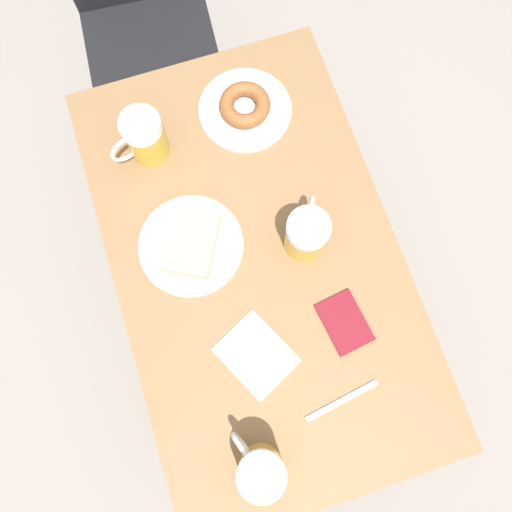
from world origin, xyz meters
The scene contains 11 objects.
ground_plane centered at (0.00, 0.00, 0.00)m, with size 8.00×8.00×0.00m, color gray.
table centered at (0.00, 0.00, 0.65)m, with size 0.65×1.09×0.71m.
chair centered at (-0.07, 0.90, 0.53)m, with size 0.43×0.43×0.86m.
plate_with_cake centered at (-0.13, 0.07, 0.73)m, with size 0.24×0.24×0.04m.
plate_with_donut centered at (0.09, 0.36, 0.73)m, with size 0.23×0.23×0.05m.
beer_mug_left centered at (0.12, 0.00, 0.78)m, with size 0.09×0.13×0.13m.
beer_mug_center centered at (-0.16, 0.34, 0.78)m, with size 0.14×0.09×0.13m.
beer_mug_right centered at (-0.13, -0.42, 0.78)m, with size 0.09×0.14×0.13m.
napkin_folded centered at (-0.07, -0.21, 0.72)m, with size 0.18×0.19×0.00m.
fork centered at (0.08, -0.36, 0.72)m, with size 0.17×0.04×0.00m.
passport_near_edge centered at (0.14, -0.20, 0.72)m, with size 0.10×0.14×0.01m.
Camera 1 is at (-0.08, -0.26, 1.82)m, focal length 35.00 mm.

